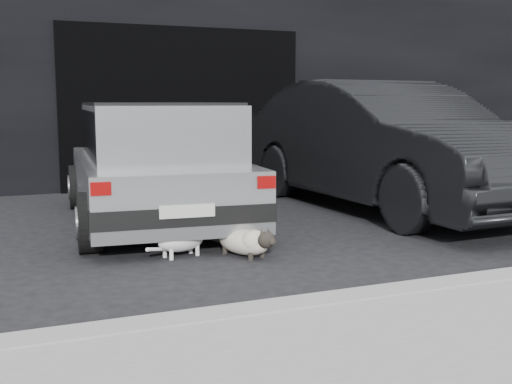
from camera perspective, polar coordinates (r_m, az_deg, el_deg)
name	(u,v)px	position (r m, az deg, el deg)	size (l,w,h in m)	color
ground	(203,238)	(6.68, -4.70, -4.14)	(80.00, 80.00, 0.00)	black
building_facade	(153,43)	(12.62, -9.17, 12.92)	(34.00, 4.00, 5.00)	black
garage_opening	(184,108)	(10.63, -6.41, 7.43)	(4.00, 0.10, 2.60)	black
curb	(447,289)	(4.89, 16.64, -8.27)	(18.00, 0.25, 0.12)	gray
silver_hatchback	(155,158)	(7.42, -8.95, 2.97)	(2.15, 3.92, 1.40)	#A7AAAC
second_car	(385,145)	(8.56, 11.44, 4.10)	(1.78, 5.10, 1.68)	black
cat_siamese	(247,242)	(5.86, -0.77, -4.46)	(0.49, 0.81, 0.30)	beige
cat_white	(184,239)	(5.91, -6.41, -4.19)	(0.67, 0.34, 0.32)	silver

